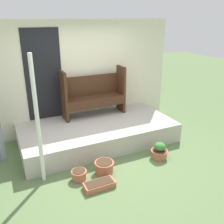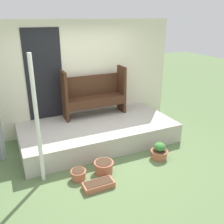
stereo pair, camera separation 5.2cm
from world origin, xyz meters
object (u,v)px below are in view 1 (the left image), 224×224
at_px(support_post, 38,122).
at_px(flower_pot_right, 159,151).
at_px(bench, 93,93).
at_px(planter_box_rect, 99,185).
at_px(flower_pot_left, 79,174).
at_px(flower_pot_middle, 104,166).

height_order(support_post, flower_pot_right, support_post).
xyz_separation_m(bench, planter_box_rect, (-0.74, -2.10, -0.92)).
xyz_separation_m(flower_pot_left, flower_pot_right, (1.67, -0.01, 0.05)).
relative_size(support_post, flower_pot_left, 7.79).
bearing_deg(support_post, flower_pot_middle, -13.24).
xyz_separation_m(flower_pot_left, planter_box_rect, (0.23, -0.37, -0.04)).
height_order(flower_pot_left, planter_box_rect, flower_pot_left).
bearing_deg(flower_pot_middle, planter_box_rect, -124.48).
relative_size(bench, flower_pot_right, 4.25).
height_order(flower_pot_right, planter_box_rect, flower_pot_right).
bearing_deg(planter_box_rect, support_post, 142.18).
distance_m(bench, flower_pot_right, 2.05).
xyz_separation_m(flower_pot_left, flower_pot_middle, (0.48, -0.00, 0.02)).
bearing_deg(flower_pot_left, support_post, 156.52).
bearing_deg(flower_pot_middle, flower_pot_right, -0.45).
relative_size(flower_pot_left, flower_pot_right, 0.80).
height_order(bench, flower_pot_middle, bench).
distance_m(support_post, flower_pot_right, 2.43).
height_order(flower_pot_middle, flower_pot_right, flower_pot_right).
distance_m(flower_pot_left, flower_pot_right, 1.67).
distance_m(support_post, planter_box_rect, 1.43).
xyz_separation_m(flower_pot_middle, planter_box_rect, (-0.25, -0.36, -0.07)).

